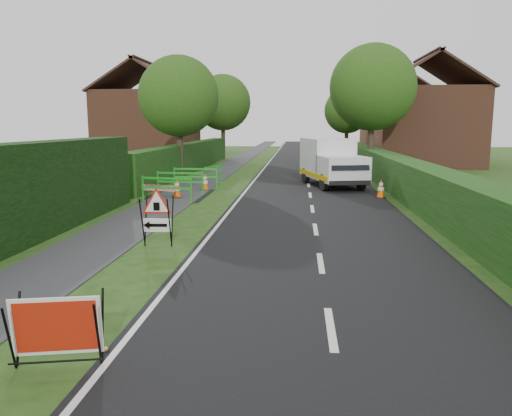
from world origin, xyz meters
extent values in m
plane|color=#1D4012|center=(0.00, 0.00, 0.00)|extent=(120.00, 120.00, 0.00)
cube|color=black|center=(2.50, 35.00, 0.00)|extent=(6.00, 90.00, 0.02)
cube|color=#2D2D30|center=(-3.00, 35.00, 0.01)|extent=(2.00, 90.00, 0.02)
cube|color=#14380F|center=(-5.00, 22.00, 0.00)|extent=(1.00, 24.00, 1.80)
cube|color=#14380F|center=(6.50, 16.00, 0.00)|extent=(1.20, 50.00, 1.50)
cube|color=brown|center=(-10.00, 30.00, 2.75)|extent=(7.00, 7.00, 5.50)
cube|color=#331E19|center=(-11.75, 30.00, 6.59)|extent=(4.00, 7.40, 2.58)
cube|color=#331E19|center=(-8.25, 30.00, 6.59)|extent=(4.00, 7.40, 2.58)
cube|color=#331E19|center=(-10.00, 30.00, 7.69)|extent=(0.25, 7.40, 0.18)
cube|color=brown|center=(11.00, 28.00, 2.75)|extent=(7.00, 7.00, 5.50)
cube|color=#331E19|center=(9.25, 28.00, 6.59)|extent=(4.00, 7.40, 2.58)
cube|color=#331E19|center=(12.75, 28.00, 6.59)|extent=(4.00, 7.40, 2.58)
cube|color=#331E19|center=(11.00, 28.00, 7.69)|extent=(0.25, 7.40, 0.18)
cube|color=brown|center=(12.00, 42.00, 2.75)|extent=(7.00, 7.00, 5.50)
cube|color=#331E19|center=(10.25, 42.00, 6.59)|extent=(4.00, 7.40, 2.58)
cube|color=#331E19|center=(13.75, 42.00, 6.59)|extent=(4.00, 7.40, 2.58)
cube|color=#331E19|center=(12.00, 42.00, 7.69)|extent=(0.25, 7.40, 0.18)
cylinder|color=#2D2116|center=(-4.60, 18.00, 1.31)|extent=(0.36, 0.36, 2.62)
sphere|color=#1B4011|center=(-4.60, 18.00, 4.50)|extent=(4.40, 4.40, 4.40)
cylinder|color=#2D2116|center=(6.40, 22.00, 1.49)|extent=(0.36, 0.36, 2.97)
sphere|color=#1B4011|center=(6.40, 22.00, 5.18)|extent=(5.20, 5.20, 5.20)
cylinder|color=#2D2116|center=(-4.60, 34.00, 1.40)|extent=(0.36, 0.36, 2.80)
sphere|color=#1B4011|center=(-4.60, 34.00, 4.84)|extent=(4.80, 4.80, 4.80)
cylinder|color=#2D2116|center=(6.40, 38.00, 1.22)|extent=(0.36, 0.36, 2.45)
sphere|color=#1B4011|center=(6.40, 38.00, 4.23)|extent=(4.20, 4.20, 4.20)
cylinder|color=black|center=(-1.37, -4.18, 0.46)|extent=(0.10, 0.31, 0.88)
cylinder|color=black|center=(-1.44, -3.86, 0.46)|extent=(0.10, 0.31, 0.88)
cylinder|color=black|center=(-0.38, -3.97, 0.46)|extent=(0.10, 0.31, 0.88)
cylinder|color=black|center=(-0.45, -3.65, 0.46)|extent=(0.10, 0.31, 0.88)
cylinder|color=black|center=(-0.87, -4.09, 0.15)|extent=(1.05, 0.25, 0.02)
cube|color=white|center=(-0.91, -3.94, 0.53)|extent=(1.08, 0.35, 0.76)
cube|color=#B71F0C|center=(-0.90, -3.95, 0.53)|extent=(0.97, 0.31, 0.66)
cylinder|color=black|center=(-1.72, 2.00, 0.63)|extent=(0.04, 0.38, 1.22)
cylinder|color=black|center=(-1.73, 2.31, 0.63)|extent=(0.04, 0.38, 1.22)
cylinder|color=black|center=(-1.06, 2.01, 0.63)|extent=(0.04, 0.38, 1.22)
cylinder|color=black|center=(-1.07, 2.32, 0.63)|extent=(0.04, 0.38, 1.22)
cube|color=white|center=(-1.39, 2.14, 0.55)|extent=(0.68, 0.04, 0.33)
cube|color=black|center=(-1.39, 2.12, 0.55)|extent=(0.48, 0.03, 0.08)
cone|color=black|center=(-1.66, 2.11, 0.55)|extent=(0.16, 0.20, 0.20)
cube|color=black|center=(-1.39, 2.12, 1.01)|extent=(0.15, 0.01, 0.20)
cube|color=silver|center=(3.38, 15.54, 1.34)|extent=(2.66, 3.52, 1.87)
cube|color=silver|center=(3.97, 13.24, 0.98)|extent=(2.38, 2.44, 1.15)
cube|color=black|center=(4.22, 12.30, 1.26)|extent=(1.71, 0.64, 0.53)
cube|color=#E7B30C|center=(2.66, 14.41, 0.60)|extent=(1.21, 4.66, 0.23)
cube|color=#E7B30C|center=(4.56, 14.90, 0.60)|extent=(1.21, 4.66, 0.23)
cube|color=black|center=(4.21, 12.31, 0.47)|extent=(1.87, 0.59, 0.19)
cylinder|color=black|center=(3.14, 12.97, 0.39)|extent=(0.42, 0.81, 0.78)
cylinder|color=black|center=(4.83, 13.41, 0.39)|extent=(0.42, 0.81, 0.78)
cylinder|color=black|center=(2.36, 16.00, 0.39)|extent=(0.42, 0.81, 0.78)
cylinder|color=black|center=(4.05, 16.44, 0.39)|extent=(0.42, 0.81, 0.78)
cube|color=black|center=(5.35, 11.04, 0.02)|extent=(0.38, 0.38, 0.04)
cone|color=#F15807|center=(5.35, 11.04, 0.42)|extent=(0.32, 0.32, 0.75)
cylinder|color=white|center=(5.35, 11.04, 0.38)|extent=(0.25, 0.25, 0.14)
cylinder|color=white|center=(5.35, 11.04, 0.56)|extent=(0.17, 0.17, 0.10)
cube|color=black|center=(4.98, 14.21, 0.02)|extent=(0.38, 0.38, 0.04)
cone|color=#F15807|center=(4.98, 14.21, 0.42)|extent=(0.32, 0.32, 0.75)
cylinder|color=white|center=(4.98, 14.21, 0.38)|extent=(0.25, 0.25, 0.14)
cylinder|color=white|center=(4.98, 14.21, 0.56)|extent=(0.17, 0.17, 0.10)
cube|color=black|center=(5.26, 16.28, 0.02)|extent=(0.38, 0.38, 0.04)
cone|color=#F15807|center=(5.26, 16.28, 0.42)|extent=(0.32, 0.32, 0.75)
cylinder|color=white|center=(5.26, 16.28, 0.38)|extent=(0.25, 0.25, 0.14)
cylinder|color=white|center=(5.26, 16.28, 0.56)|extent=(0.17, 0.17, 0.10)
cube|color=black|center=(-2.91, 10.28, 0.02)|extent=(0.38, 0.38, 0.04)
cone|color=#F15807|center=(-2.91, 10.28, 0.42)|extent=(0.32, 0.32, 0.75)
cylinder|color=white|center=(-2.91, 10.28, 0.38)|extent=(0.25, 0.25, 0.14)
cylinder|color=white|center=(-2.91, 10.28, 0.56)|extent=(0.17, 0.17, 0.10)
cube|color=black|center=(-2.24, 12.81, 0.02)|extent=(0.38, 0.38, 0.04)
cone|color=#F15807|center=(-2.24, 12.81, 0.42)|extent=(0.32, 0.32, 0.75)
cylinder|color=white|center=(-2.24, 12.81, 0.38)|extent=(0.25, 0.25, 0.14)
cylinder|color=white|center=(-2.24, 12.81, 0.56)|extent=(0.17, 0.17, 0.10)
cube|color=#1B991D|center=(-4.03, 9.35, 0.50)|extent=(0.06, 0.06, 1.00)
cube|color=#1B991D|center=(-2.05, 9.04, 0.50)|extent=(0.06, 0.06, 1.00)
cube|color=#1B991D|center=(-3.04, 9.20, 0.92)|extent=(1.98, 0.36, 0.08)
cube|color=#1B991D|center=(-3.04, 9.20, 0.55)|extent=(1.98, 0.36, 0.08)
cube|color=#1B991D|center=(-4.03, 9.35, 0.02)|extent=(0.11, 0.36, 0.04)
cube|color=#1B991D|center=(-2.05, 9.04, 0.02)|extent=(0.11, 0.36, 0.04)
cube|color=#1B991D|center=(-4.02, 11.40, 0.50)|extent=(0.05, 0.05, 1.00)
cube|color=#1B991D|center=(-2.03, 11.21, 0.50)|extent=(0.05, 0.05, 1.00)
cube|color=#1B991D|center=(-3.02, 11.31, 0.92)|extent=(2.00, 0.23, 0.08)
cube|color=#1B991D|center=(-3.02, 11.31, 0.55)|extent=(2.00, 0.23, 0.08)
cube|color=#1B991D|center=(-4.02, 11.40, 0.02)|extent=(0.09, 0.35, 0.04)
cube|color=#1B991D|center=(-2.03, 11.21, 0.02)|extent=(0.09, 0.35, 0.04)
cube|color=#1B991D|center=(-3.79, 13.34, 0.50)|extent=(0.05, 0.05, 1.00)
cube|color=#1B991D|center=(-1.79, 13.40, 0.50)|extent=(0.05, 0.05, 1.00)
cube|color=#1B991D|center=(-2.79, 13.37, 0.92)|extent=(2.00, 0.11, 0.08)
cube|color=#1B991D|center=(-2.79, 13.37, 0.55)|extent=(2.00, 0.11, 0.08)
cube|color=#1B991D|center=(-3.79, 13.34, 0.02)|extent=(0.07, 0.35, 0.04)
cube|color=#1B991D|center=(-1.79, 13.40, 0.02)|extent=(0.07, 0.35, 0.04)
cube|color=#1B991D|center=(-2.39, 13.72, 0.50)|extent=(0.06, 0.06, 1.00)
cube|color=#1B991D|center=(-1.94, 15.67, 0.50)|extent=(0.06, 0.06, 1.00)
cube|color=#1B991D|center=(-2.16, 14.70, 0.92)|extent=(0.50, 1.96, 0.08)
cube|color=#1B991D|center=(-2.16, 14.70, 0.55)|extent=(0.50, 1.96, 0.08)
cube|color=#1B991D|center=(-2.39, 13.72, 0.02)|extent=(0.35, 0.14, 0.04)
cube|color=#1B991D|center=(-1.94, 15.67, 0.02)|extent=(0.35, 0.14, 0.04)
cube|color=red|center=(-3.60, 9.98, 0.00)|extent=(1.46, 0.42, 0.25)
cylinder|color=#BF7F4C|center=(-0.51, -3.50, 0.00)|extent=(0.12, 0.07, 0.07)
imported|color=silver|center=(3.15, 25.58, 0.68)|extent=(1.67, 4.03, 1.36)
camera|label=1|loc=(2.00, -9.45, 2.95)|focal=35.00mm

